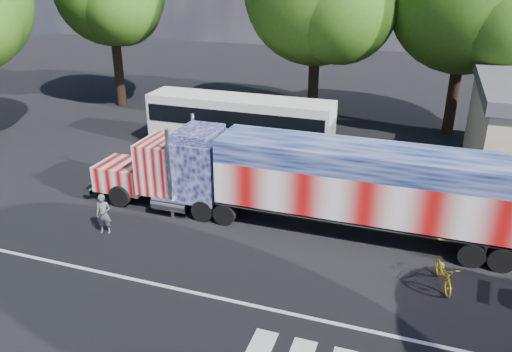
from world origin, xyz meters
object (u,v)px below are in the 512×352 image
(woman, at_px, (104,214))
(bicycle, at_px, (444,274))
(semi_truck, at_px, (311,181))
(coach_bus, at_px, (240,123))

(woman, bearing_deg, bicycle, -14.13)
(semi_truck, xyz_separation_m, woman, (-7.85, -3.32, -1.23))
(semi_truck, height_order, bicycle, semi_truck)
(semi_truck, relative_size, woman, 11.09)
(coach_bus, bearing_deg, semi_truck, -51.92)
(semi_truck, xyz_separation_m, coach_bus, (-6.08, 7.76, -0.44))
(semi_truck, height_order, woman, semi_truck)
(semi_truck, distance_m, woman, 8.61)
(woman, distance_m, bicycle, 13.24)
(woman, xyz_separation_m, bicycle, (13.22, 0.64, -0.38))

